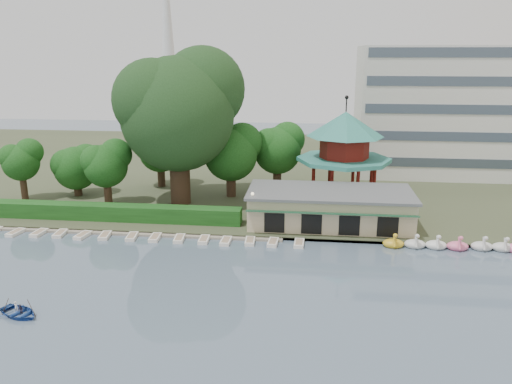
# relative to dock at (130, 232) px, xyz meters

# --- Properties ---
(ground_plane) EXTENTS (220.00, 220.00, 0.00)m
(ground_plane) POSITION_rel_dock_xyz_m (12.00, -17.20, -0.12)
(ground_plane) COLOR slate
(ground_plane) RESTS_ON ground
(shore) EXTENTS (220.00, 70.00, 0.40)m
(shore) POSITION_rel_dock_xyz_m (12.00, 34.80, 0.08)
(shore) COLOR #424930
(shore) RESTS_ON ground
(embankment) EXTENTS (220.00, 0.60, 0.30)m
(embankment) POSITION_rel_dock_xyz_m (12.00, 0.10, 0.03)
(embankment) COLOR gray
(embankment) RESTS_ON ground
(dock) EXTENTS (34.00, 1.60, 0.24)m
(dock) POSITION_rel_dock_xyz_m (0.00, 0.00, 0.00)
(dock) COLOR gray
(dock) RESTS_ON ground
(boathouse) EXTENTS (18.60, 9.39, 3.90)m
(boathouse) POSITION_rel_dock_xyz_m (22.00, 4.77, 2.25)
(boathouse) COLOR #C6B490
(boathouse) RESTS_ON shore
(pavilion) EXTENTS (12.40, 12.40, 13.50)m
(pavilion) POSITION_rel_dock_xyz_m (24.00, 14.80, 7.36)
(pavilion) COLOR #C6B490
(pavilion) RESTS_ON shore
(office_building) EXTENTS (38.00, 18.00, 20.00)m
(office_building) POSITION_rel_dock_xyz_m (44.67, 31.80, 9.61)
(office_building) COLOR silver
(office_building) RESTS_ON shore
(broadcast_tower) EXTENTS (8.00, 8.00, 96.00)m
(broadcast_tower) POSITION_rel_dock_xyz_m (-30.00, 122.80, 33.86)
(broadcast_tower) COLOR silver
(broadcast_tower) RESTS_ON ground
(hedge) EXTENTS (30.00, 2.00, 1.80)m
(hedge) POSITION_rel_dock_xyz_m (-3.00, 3.30, 1.18)
(hedge) COLOR #1C5119
(hedge) RESTS_ON shore
(lamp_post) EXTENTS (0.36, 0.36, 4.28)m
(lamp_post) POSITION_rel_dock_xyz_m (13.50, 1.80, 3.22)
(lamp_post) COLOR black
(lamp_post) RESTS_ON shore
(big_tree) EXTENTS (15.74, 14.67, 19.89)m
(big_tree) POSITION_rel_dock_xyz_m (3.20, 11.03, 12.81)
(big_tree) COLOR #3A281C
(big_tree) RESTS_ON shore
(small_trees) EXTENTS (39.30, 16.21, 9.95)m
(small_trees) POSITION_rel_dock_xyz_m (1.42, 14.99, 5.97)
(small_trees) COLOR #3A281C
(small_trees) RESTS_ON shore
(swan_boats) EXTENTS (18.13, 2.04, 1.92)m
(swan_boats) POSITION_rel_dock_xyz_m (36.01, -0.72, 0.28)
(swan_boats) COLOR gold
(swan_boats) RESTS_ON ground
(moored_rowboats) EXTENTS (35.07, 2.71, 0.36)m
(moored_rowboats) POSITION_rel_dock_xyz_m (1.87, -1.41, 0.06)
(moored_rowboats) COLOR white
(moored_rowboats) RESTS_ON ground
(rowboat_with_passengers) EXTENTS (5.89, 5.14, 2.01)m
(rowboat_with_passengers) POSITION_rel_dock_xyz_m (-2.03, -18.29, 0.39)
(rowboat_with_passengers) COLOR #234793
(rowboat_with_passengers) RESTS_ON ground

